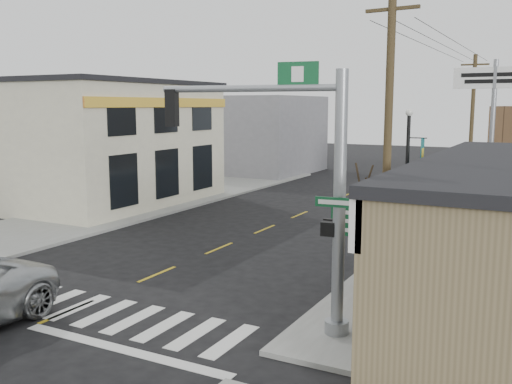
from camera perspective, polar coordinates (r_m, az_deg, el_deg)
The scene contains 18 objects.
ground at distance 16.94m, azimuth -18.33°, elevation -11.30°, with size 140.00×140.00×0.00m, color black.
sidewalk_right at distance 24.67m, azimuth 21.03°, elevation -5.02°, with size 6.00×38.00×0.13m, color gray.
sidewalk_left at distance 32.08m, azimuth -12.75°, elevation -1.58°, with size 6.00×38.00×0.13m, color gray.
center_line at distance 22.91m, azimuth -3.71°, elevation -5.63°, with size 0.12×56.00×0.01m, color gold.
crosswalk at distance 17.20m, azimuth -17.35°, elevation -10.93°, with size 11.00×2.20×0.01m, color silver.
left_building at distance 35.12m, azimuth -16.85°, elevation 4.62°, with size 12.00×12.00×6.80m, color beige.
bldg_distant_left at distance 48.57m, azimuth 0.07°, elevation 5.78°, with size 9.00×10.00×6.40m, color slate.
traffic_signal_pole at distance 13.81m, azimuth 5.35°, elevation 1.83°, with size 5.16×0.39×6.54m.
guide_sign at distance 17.83m, azimuth 9.74°, elevation -3.76°, with size 1.52×0.13×2.66m.
fire_hydrant at distance 17.34m, azimuth 16.29°, elevation -8.86°, with size 0.24×0.24×0.75m.
ped_crossing_sign at distance 19.85m, azimuth 17.34°, elevation -2.72°, with size 0.98×0.07×2.52m.
lamp_post at distance 22.64m, azimuth 15.02°, elevation 2.30°, with size 0.70×0.55×5.39m.
dance_center_sign at distance 27.90m, azimuth 22.67°, elevation 8.18°, with size 3.55×0.22×7.54m.
bare_tree at distance 15.99m, azimuth 12.58°, elevation 1.57°, with size 2.29×2.29×4.59m.
shrub_front at distance 13.66m, azimuth 22.47°, elevation -13.47°, with size 1.41×1.41×1.06m, color #17341A.
shrub_back at distance 19.07m, azimuth 18.19°, elevation -7.36°, with size 1.08×1.08×0.81m, color black.
utility_pole_near at distance 16.26m, azimuth 13.02°, elevation 4.58°, with size 1.50×0.23×8.64m.
utility_pole_far at distance 32.90m, azimuth 20.73°, elevation 5.80°, with size 1.42×0.21×8.19m.
Camera 1 is at (11.69, -10.88, 5.66)m, focal length 40.00 mm.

